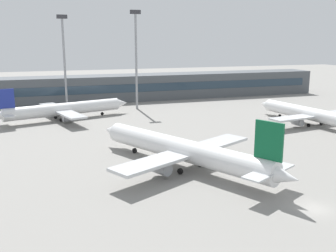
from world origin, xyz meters
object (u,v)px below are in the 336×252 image
(airplane_mid, at_px, (310,114))
(floodlight_tower_west, at_px, (64,56))
(airplane_far, at_px, (65,109))
(airplane_near, at_px, (181,149))
(floodlight_tower_east, at_px, (136,54))

(airplane_mid, distance_m, floodlight_tower_west, 74.38)
(airplane_far, relative_size, floodlight_tower_west, 1.30)
(airplane_near, xyz_separation_m, floodlight_tower_east, (6.39, 58.23, 13.91))
(airplane_mid, xyz_separation_m, floodlight_tower_east, (-36.73, 36.47, 14.33))
(airplane_mid, xyz_separation_m, airplane_far, (-59.36, 26.26, 0.08))
(airplane_near, relative_size, airplane_far, 1.05)
(airplane_mid, height_order, airplane_far, airplane_far)
(airplane_near, bearing_deg, floodlight_tower_east, 83.73)
(airplane_mid, height_order, floodlight_tower_east, floodlight_tower_east)
(airplane_mid, bearing_deg, floodlight_tower_east, 135.20)
(airplane_far, bearing_deg, airplane_near, -71.31)
(airplane_mid, height_order, floodlight_tower_west, floodlight_tower_west)
(airplane_near, distance_m, airplane_mid, 48.30)
(airplane_far, xyz_separation_m, floodlight_tower_east, (22.63, 10.22, 14.24))
(airplane_far, xyz_separation_m, floodlight_tower_west, (1.66, 18.64, 13.59))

